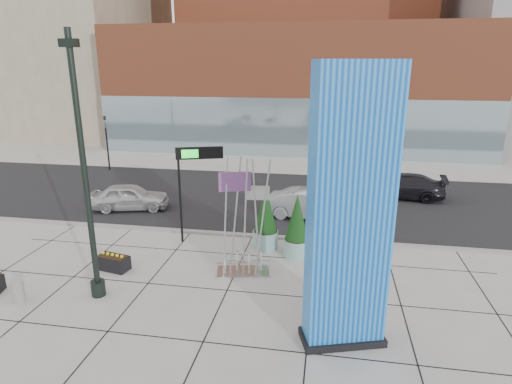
% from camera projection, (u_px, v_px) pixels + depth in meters
% --- Properties ---
extents(ground, '(160.00, 160.00, 0.00)m').
position_uv_depth(ground, '(208.00, 275.00, 16.41)').
color(ground, '#9E9991').
rests_on(ground, ground).
extents(street_asphalt, '(80.00, 12.00, 0.02)m').
position_uv_depth(street_asphalt, '(253.00, 198.00, 25.84)').
color(street_asphalt, black).
rests_on(street_asphalt, ground).
extents(curb_edge, '(80.00, 0.30, 0.12)m').
position_uv_depth(curb_edge, '(231.00, 234.00, 20.17)').
color(curb_edge, gray).
rests_on(curb_edge, ground).
extents(tower_podium, '(34.00, 10.00, 11.00)m').
position_uv_depth(tower_podium, '(295.00, 89.00, 40.13)').
color(tower_podium, '#AD5232').
rests_on(tower_podium, ground).
extents(tower_glass_front, '(34.00, 0.60, 5.00)m').
position_uv_depth(tower_glass_front, '(290.00, 128.00, 36.47)').
color(tower_glass_front, '#8CA5B2').
rests_on(tower_glass_front, ground).
extents(blue_pylon, '(2.58, 1.71, 7.90)m').
position_uv_depth(blue_pylon, '(350.00, 218.00, 11.45)').
color(blue_pylon, '#0B47AB').
rests_on(blue_pylon, ground).
extents(lamp_post, '(0.59, 0.49, 8.82)m').
position_uv_depth(lamp_post, '(87.00, 197.00, 13.96)').
color(lamp_post, black).
rests_on(lamp_post, ground).
extents(public_art_sculpture, '(2.17, 1.38, 4.57)m').
position_uv_depth(public_art_sculpture, '(243.00, 244.00, 16.30)').
color(public_art_sculpture, silver).
rests_on(public_art_sculpture, ground).
extents(concrete_bollard, '(0.39, 0.39, 0.76)m').
position_uv_depth(concrete_bollard, '(18.00, 291.00, 14.50)').
color(concrete_bollard, gray).
rests_on(concrete_bollard, ground).
extents(overhead_street_sign, '(1.99, 0.83, 4.34)m').
position_uv_depth(overhead_street_sign, '(195.00, 162.00, 18.29)').
color(overhead_street_sign, black).
rests_on(overhead_street_sign, ground).
extents(round_planter_east, '(0.88, 0.88, 2.20)m').
position_uv_depth(round_planter_east, '(366.00, 226.00, 18.52)').
color(round_planter_east, '#84B1AD').
rests_on(round_planter_east, ground).
extents(round_planter_mid, '(1.09, 1.09, 2.72)m').
position_uv_depth(round_planter_mid, '(297.00, 227.00, 17.68)').
color(round_planter_mid, '#84B1AD').
rests_on(round_planter_mid, ground).
extents(round_planter_west, '(1.12, 1.12, 2.79)m').
position_uv_depth(round_planter_west, '(266.00, 219.00, 18.48)').
color(round_planter_west, '#84B1AD').
rests_on(round_planter_west, ground).
extents(box_planter_north, '(1.35, 0.86, 0.69)m').
position_uv_depth(box_planter_north, '(113.00, 262.00, 16.79)').
color(box_planter_north, black).
rests_on(box_planter_north, ground).
extents(car_white_west, '(4.49, 2.66, 1.43)m').
position_uv_depth(car_white_west, '(130.00, 197.00, 23.58)').
color(car_white_west, silver).
rests_on(car_white_west, ground).
extents(car_silver_mid, '(4.74, 2.27, 1.50)m').
position_uv_depth(car_silver_mid, '(310.00, 205.00, 22.17)').
color(car_silver_mid, '#A7A9AE').
rests_on(car_silver_mid, ground).
extents(car_dark_east, '(5.20, 2.61, 1.45)m').
position_uv_depth(car_dark_east, '(401.00, 186.00, 25.65)').
color(car_dark_east, black).
rests_on(car_dark_east, ground).
extents(traffic_signal, '(0.15, 0.18, 4.10)m').
position_uv_depth(traffic_signal, '(107.00, 140.00, 31.84)').
color(traffic_signal, black).
rests_on(traffic_signal, ground).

